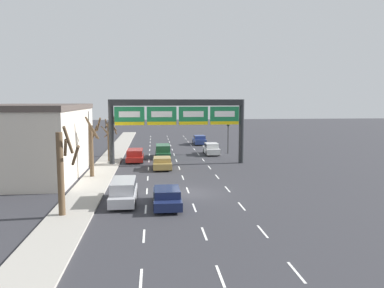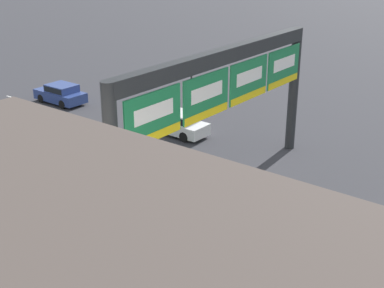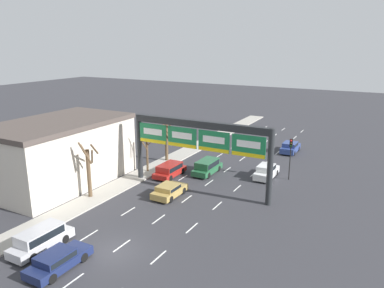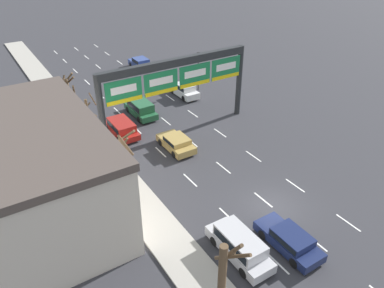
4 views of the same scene
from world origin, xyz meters
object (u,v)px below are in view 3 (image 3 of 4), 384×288
Objects in this scene: car_navy at (58,260)px; tree_bare_furthest at (147,150)px; traffic_light_near_gantry at (291,151)px; car_blue at (290,147)px; car_gold at (169,190)px; car_white at (266,171)px; suv_silver at (41,238)px; tree_bare_second at (89,168)px; tree_bare_third at (167,139)px; sign_gantry at (199,139)px; suv_red at (170,169)px; suv_green at (207,166)px.

car_navy is 0.88× the size of tree_bare_furthest.
car_blue is at bearing 103.64° from traffic_light_near_gantry.
car_gold is 0.95× the size of car_white.
car_navy is 0.94× the size of suv_silver.
tree_bare_second is 13.78m from tree_bare_third.
sign_gantry is at bearing -133.88° from traffic_light_near_gantry.
car_gold is (-6.61, -21.27, -0.11)m from car_blue.
suv_silver is 23.04m from tree_bare_third.
suv_green is at bearing 40.38° from suv_red.
tree_bare_third is (-6.41, 9.80, 2.27)m from car_gold.
car_navy is at bearing -80.84° from suv_red.
sign_gantry reaches higher than tree_bare_furthest.
tree_bare_furthest reaches higher than car_gold.
suv_red is (-3.10, 19.22, 0.12)m from car_navy.
tree_bare_third is (-13.22, -0.03, 2.14)m from car_white.
suv_green reaches higher than car_blue.
car_gold is 0.84× the size of suv_silver.
suv_red is at bearing -139.62° from suv_green.
tree_bare_third is 4.82m from tree_bare_furthest.
car_navy is 20.16m from tree_bare_furthest.
car_gold is 14.22m from traffic_light_near_gantry.
car_white is (4.99, 7.00, -4.73)m from sign_gantry.
car_blue is 0.80× the size of tree_bare_furthest.
suv_green is at bearing -164.20° from car_white.
car_blue is 14.73m from suv_green.
suv_green is at bearing -15.28° from tree_bare_third.
suv_green is at bearing 80.92° from suv_silver.
tree_bare_third is at bearing 89.15° from tree_bare_second.
car_white is 6.80m from suv_green.
sign_gantry reaches higher than tree_bare_third.
suv_red is at bearing 1.98° from tree_bare_furthest.
suv_silver is (0.04, -18.01, 0.10)m from suv_red.
car_white is at bearing 20.48° from tree_bare_furthest.
suv_silver reaches higher than car_blue.
suv_red is at bearing -54.91° from tree_bare_third.
car_white is 13.93m from tree_bare_furthest.
car_blue is at bearing 62.37° from tree_bare_second.
suv_green reaches higher than car_gold.
car_navy is at bearing -110.53° from traffic_light_near_gantry.
traffic_light_near_gantry is 0.89× the size of tree_bare_furthest.
car_navy is 0.87× the size of tree_bare_third.
suv_red is 0.85× the size of tree_bare_furthest.
suv_silver is 9.85m from tree_bare_second.
traffic_light_near_gantry is at bearing 42.46° from tree_bare_second.
car_navy is at bearing -90.03° from car_gold.
tree_bare_third reaches higher than car_navy.
tree_bare_furthest is (-6.39, -2.98, 1.76)m from suv_green.
tree_bare_furthest reaches higher than car_navy.
car_blue is 0.91× the size of car_navy.
suv_green is 1.00× the size of traffic_light_near_gantry.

